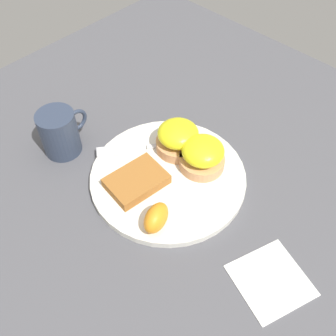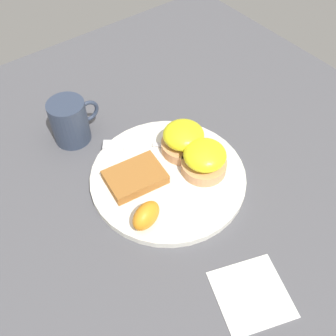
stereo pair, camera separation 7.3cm
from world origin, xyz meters
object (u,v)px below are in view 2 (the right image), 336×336
sandwich_benedict_left (204,159)px  fork (148,145)px  sandwich_benedict_right (183,139)px  cup (70,121)px  hashbrown_patty (135,177)px  orange_wedge (146,216)px

sandwich_benedict_left → fork: sandwich_benedict_left is taller
sandwich_benedict_right → cup: bearing=131.2°
sandwich_benedict_right → hashbrown_patty: size_ratio=0.83×
sandwich_benedict_left → hashbrown_patty: (-0.12, 0.06, -0.02)m
sandwich_benedict_right → orange_wedge: bearing=-148.4°
orange_wedge → cup: 0.27m
sandwich_benedict_right → orange_wedge: sandwich_benedict_right is taller
sandwich_benedict_right → hashbrown_patty: sandwich_benedict_right is taller
sandwich_benedict_right → fork: sandwich_benedict_right is taller
orange_wedge → cup: size_ratio=0.57×
sandwich_benedict_left → fork: 0.13m
fork → sandwich_benedict_right: bearing=-45.3°
sandwich_benedict_left → cup: size_ratio=0.83×
sandwich_benedict_left → orange_wedge: 0.16m
orange_wedge → cup: bearing=89.3°
orange_wedge → fork: bearing=53.9°
hashbrown_patty → cup: (-0.03, 0.18, 0.02)m
sandwich_benedict_left → hashbrown_patty: 0.13m
hashbrown_patty → cup: bearing=100.4°
sandwich_benedict_right → hashbrown_patty: bearing=-176.4°
hashbrown_patty → sandwich_benedict_right: bearing=3.6°
hashbrown_patty → fork: bearing=39.4°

